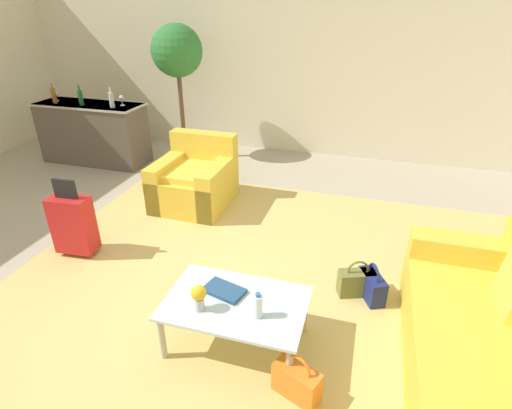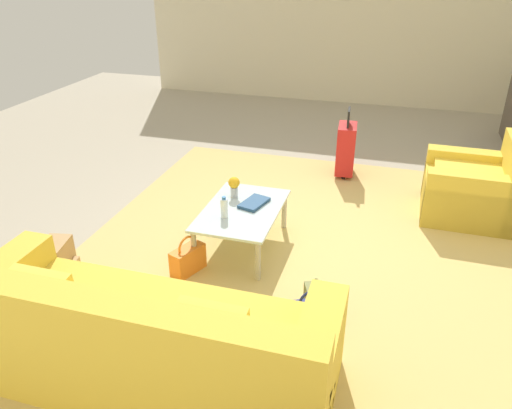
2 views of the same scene
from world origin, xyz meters
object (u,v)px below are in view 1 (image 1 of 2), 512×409
Objects in this scene: handbag_navy at (372,286)px; potted_ficus at (178,63)px; wine_bottle_clear at (111,100)px; wine_bottle_green at (81,97)px; coffee_table at (236,307)px; bar_console at (94,132)px; wine_glass_left_of_centre at (122,98)px; suitcase_red at (73,224)px; wine_glass_leftmost at (55,94)px; coffee_table_book at (224,290)px; couch at (507,381)px; handbag_orange at (297,381)px; armchair at (196,181)px; flower_vase at (199,296)px; handbag_olive at (356,282)px; wine_bottle_amber at (54,95)px; water_bottle at (258,306)px.

potted_ficus reaches higher than handbag_navy.
wine_bottle_green is at bearing 180.00° from wine_bottle_clear.
coffee_table is 3.49× the size of wine_bottle_green.
wine_glass_left_of_centre reaches higher than bar_console.
suitcase_red is at bearing -56.35° from wine_bottle_green.
coffee_table is at bearing -19.29° from suitcase_red.
potted_ficus reaches higher than wine_glass_leftmost.
coffee_table_book is (-0.12, 0.08, 0.06)m from coffee_table.
wine_glass_leftmost is at bearing 151.39° from couch.
handbag_orange is at bearing -40.34° from bar_console.
armchair is 2.02m from wine_bottle_clear.
coffee_table_book is 0.27m from flower_vase.
armchair is at bearing -18.61° from wine_glass_leftmost.
potted_ficus is at bearing 24.78° from bar_console.
bar_console is 0.82m from wine_glass_leftmost.
flower_vase is at bearing -43.50° from wine_bottle_green.
handbag_olive is at bearing -27.28° from bar_console.
wine_glass_leftmost is 1.00× the size of wine_glass_left_of_centre.
suitcase_red is at bearing -57.99° from bar_console.
handbag_orange is 1.25m from handbag_navy.
wine_bottle_amber reaches higher than wine_glass_leftmost.
coffee_table_book is 0.86× the size of handbag_navy.
handbag_navy is (-0.82, 0.95, -0.17)m from couch.
potted_ficus reaches higher than couch.
wine_bottle_clear is 4.47m from handbag_olive.
wine_bottle_green is 1.57m from potted_ficus.
water_bottle is 0.67× the size of coffee_table_book.
wine_bottle_amber is 0.49m from wine_bottle_green.
wine_glass_left_of_centre reaches higher than armchair.
bar_console is (-3.50, 3.10, 0.14)m from coffee_table.
armchair is 6.21× the size of wine_glass_left_of_centre.
wine_bottle_green is (0.58, -0.13, 0.01)m from wine_glass_leftmost.
suitcase_red is (-2.20, 0.80, -0.14)m from water_bottle.
wine_glass_left_of_centre is at bearing 8.04° from wine_bottle_amber.
couch is at bearing -43.57° from potted_ficus.
coffee_table_book is at bearing -41.78° from bar_console.
handbag_orange is (-0.31, -1.19, 0.00)m from handbag_olive.
wine_glass_left_of_centre is at bearing 110.41° from suitcase_red.
wine_glass_left_of_centre is 0.51× the size of wine_bottle_green.
wine_bottle_green is 0.54m from wine_bottle_clear.
armchair is at bearing 64.51° from suitcase_red.
suitcase_red is (1.52, -2.28, -0.72)m from wine_bottle_green.
flower_vase is at bearing -40.10° from wine_glass_leftmost.
water_bottle reaches higher than handbag_orange.
suitcase_red is at bearing -66.85° from wine_bottle_clear.
flower_vase is 0.87m from handbag_orange.
handbag_navy is at bearing -26.72° from bar_console.
water_bottle is 0.68× the size of wine_bottle_amber.
bar_console is at bearing -176.55° from wine_glass_left_of_centre.
wine_bottle_green is 0.84× the size of handbag_orange.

